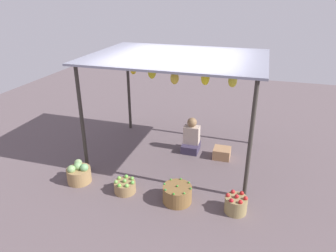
{
  "coord_description": "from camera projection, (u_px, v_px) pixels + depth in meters",
  "views": [
    {
      "loc": [
        1.57,
        -5.76,
        3.32
      ],
      "look_at": [
        0.0,
        -0.59,
        0.95
      ],
      "focal_mm": 33.31,
      "sensor_mm": 36.0,
      "label": 1
    }
  ],
  "objects": [
    {
      "name": "basket_red_apples",
      "position": [
        236.0,
        204.0,
        5.02
      ],
      "size": [
        0.36,
        0.36,
        0.33
      ],
      "color": "#8F7C4E",
      "rests_on": "ground"
    },
    {
      "name": "market_stall_structure",
      "position": [
        177.0,
        64.0,
        5.98
      ],
      "size": [
        3.37,
        2.48,
        2.16
      ],
      "color": "#38332D",
      "rests_on": "ground"
    },
    {
      "name": "basket_green_chilies",
      "position": [
        177.0,
        194.0,
        5.26
      ],
      "size": [
        0.5,
        0.5,
        0.33
      ],
      "color": "brown",
      "rests_on": "ground"
    },
    {
      "name": "ground_plane",
      "position": [
        176.0,
        155.0,
        6.79
      ],
      "size": [
        14.0,
        14.0,
        0.0
      ],
      "primitive_type": "plane",
      "color": "#605155"
    },
    {
      "name": "vendor_person",
      "position": [
        191.0,
        138.0,
        6.89
      ],
      "size": [
        0.36,
        0.44,
        0.78
      ],
      "color": "#382F48",
      "rests_on": "ground"
    },
    {
      "name": "basket_green_apples",
      "position": [
        125.0,
        186.0,
        5.53
      ],
      "size": [
        0.38,
        0.38,
        0.26
      ],
      "color": "#93744A",
      "rests_on": "ground"
    },
    {
      "name": "basket_cabbages",
      "position": [
        79.0,
        173.0,
        5.8
      ],
      "size": [
        0.44,
        0.44,
        0.41
      ],
      "color": "#9B7A4C",
      "rests_on": "ground"
    },
    {
      "name": "wooden_crate_near_vendor",
      "position": [
        222.0,
        153.0,
        6.66
      ],
      "size": [
        0.35,
        0.34,
        0.22
      ],
      "primitive_type": "cube",
      "color": "#A37952",
      "rests_on": "ground"
    }
  ]
}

